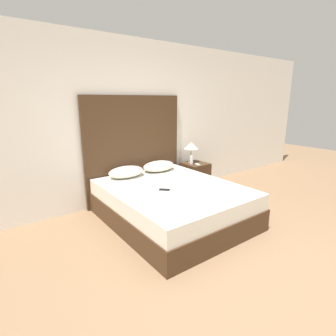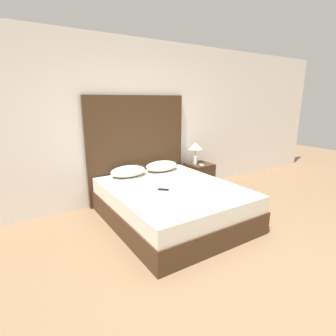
% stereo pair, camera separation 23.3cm
% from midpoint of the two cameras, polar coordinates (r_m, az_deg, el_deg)
% --- Properties ---
extents(ground_plane, '(16.00, 16.00, 0.00)m').
position_cam_midpoint_polar(ground_plane, '(2.96, 14.98, -21.78)').
color(ground_plane, '#8C6B4C').
extents(wall_back, '(10.00, 0.06, 2.70)m').
position_cam_midpoint_polar(wall_back, '(4.50, -11.01, 9.53)').
color(wall_back, white).
rests_on(wall_back, ground_plane).
extents(bed, '(1.72, 2.08, 0.53)m').
position_cam_midpoint_polar(bed, '(3.87, -0.81, -7.74)').
color(bed, '#422B19').
rests_on(bed, ground_plane).
extents(headboard, '(1.80, 0.05, 1.80)m').
position_cam_midpoint_polar(headboard, '(4.56, -8.69, 4.01)').
color(headboard, '#422B19').
rests_on(headboard, ground_plane).
extents(pillow_left, '(0.59, 0.38, 0.17)m').
position_cam_midpoint_polar(pillow_left, '(4.26, -10.63, -0.85)').
color(pillow_left, silver).
rests_on(pillow_left, bed).
extents(pillow_right, '(0.59, 0.38, 0.17)m').
position_cam_midpoint_polar(pillow_right, '(4.56, -3.48, 0.41)').
color(pillow_right, silver).
rests_on(pillow_right, bed).
extents(phone_on_bed, '(0.16, 0.15, 0.01)m').
position_cam_midpoint_polar(phone_on_bed, '(3.62, -2.63, -4.75)').
color(phone_on_bed, black).
rests_on(phone_on_bed, bed).
extents(nightstand, '(0.43, 0.44, 0.55)m').
position_cam_midpoint_polar(nightstand, '(5.10, 4.60, -1.97)').
color(nightstand, '#422B19').
rests_on(nightstand, ground_plane).
extents(table_lamp, '(0.27, 0.27, 0.40)m').
position_cam_midpoint_polar(table_lamp, '(5.00, 3.73, 4.78)').
color(table_lamp, tan).
rests_on(table_lamp, nightstand).
extents(phone_on_nightstand, '(0.12, 0.17, 0.01)m').
position_cam_midpoint_polar(phone_on_nightstand, '(4.92, 5.12, 0.79)').
color(phone_on_nightstand, '#B7B7BC').
rests_on(phone_on_nightstand, nightstand).
extents(toiletry_bottle, '(0.06, 0.06, 0.16)m').
position_cam_midpoint_polar(toiletry_bottle, '(4.94, 3.79, 1.77)').
color(toiletry_bottle, silver).
rests_on(toiletry_bottle, nightstand).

